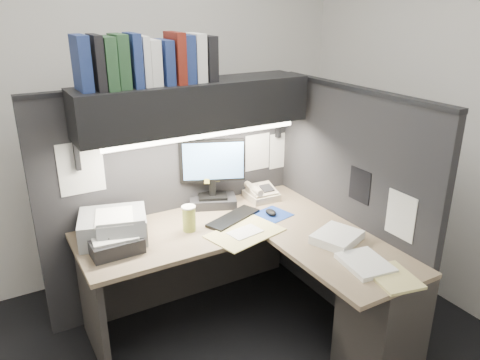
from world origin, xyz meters
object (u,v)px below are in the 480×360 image
at_px(keyboard, 233,218).
at_px(telephone, 261,193).
at_px(desk, 294,289).
at_px(overhead_shelf, 195,105).
at_px(printer, 113,226).
at_px(coffee_cup, 189,219).
at_px(monitor, 213,180).
at_px(notebook_stack, 115,244).

height_order(keyboard, telephone, telephone).
height_order(desk, keyboard, keyboard).
relative_size(overhead_shelf, keyboard, 3.70).
height_order(desk, printer, printer).
height_order(coffee_cup, printer, printer).
xyz_separation_m(monitor, coffee_cup, (-0.31, -0.28, -0.12)).
relative_size(telephone, coffee_cup, 1.40).
relative_size(desk, overhead_shelf, 1.10).
bearing_deg(telephone, printer, -173.97).
height_order(coffee_cup, notebook_stack, coffee_cup).
height_order(overhead_shelf, telephone, overhead_shelf).
xyz_separation_m(desk, monitor, (-0.15, 0.82, 0.49)).
distance_m(desk, notebook_stack, 1.14).
bearing_deg(telephone, monitor, 171.73).
bearing_deg(notebook_stack, overhead_shelf, 19.40).
bearing_deg(keyboard, overhead_shelf, 106.32).
distance_m(monitor, printer, 0.79).
distance_m(desk, keyboard, 0.63).
distance_m(keyboard, printer, 0.80).
distance_m(overhead_shelf, coffee_cup, 0.74).
bearing_deg(overhead_shelf, monitor, 23.95).
height_order(overhead_shelf, monitor, overhead_shelf).
distance_m(overhead_shelf, keyboard, 0.81).
relative_size(telephone, printer, 0.55).
relative_size(printer, notebook_stack, 1.36).
bearing_deg(coffee_cup, notebook_stack, -177.64).
bearing_deg(keyboard, notebook_stack, 159.76).
distance_m(keyboard, telephone, 0.41).
xyz_separation_m(monitor, keyboard, (0.01, -0.28, -0.19)).
xyz_separation_m(keyboard, telephone, (0.36, 0.21, 0.03)).
height_order(desk, notebook_stack, notebook_stack).
bearing_deg(notebook_stack, desk, -28.61).
distance_m(coffee_cup, notebook_stack, 0.49).
bearing_deg(coffee_cup, desk, -49.49).
height_order(monitor, notebook_stack, monitor).
xyz_separation_m(printer, notebook_stack, (-0.04, -0.16, -0.04)).
xyz_separation_m(telephone, printer, (-1.14, -0.07, 0.04)).
distance_m(overhead_shelf, telephone, 0.89).
bearing_deg(keyboard, monitor, 71.40).
relative_size(monitor, coffee_cup, 3.11).
distance_m(desk, printer, 1.20).
xyz_separation_m(telephone, notebook_stack, (-1.18, -0.23, 0.00)).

